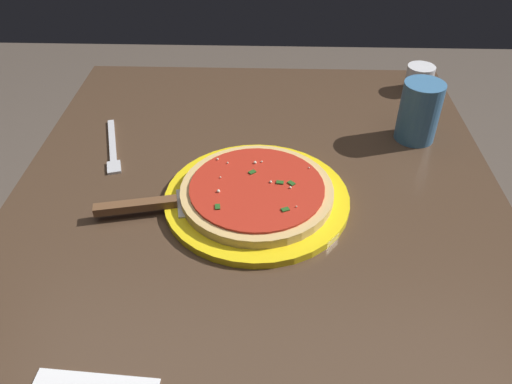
% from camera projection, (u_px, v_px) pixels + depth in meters
% --- Properties ---
extents(restaurant_table, '(1.05, 0.84, 0.76)m').
position_uv_depth(restaurant_table, '(257.00, 265.00, 0.92)').
color(restaurant_table, black).
rests_on(restaurant_table, ground_plane).
extents(serving_plate, '(0.30, 0.30, 0.01)m').
position_uv_depth(serving_plate, '(256.00, 198.00, 0.83)').
color(serving_plate, yellow).
rests_on(serving_plate, restaurant_table).
extents(pizza, '(0.25, 0.25, 0.02)m').
position_uv_depth(pizza, '(256.00, 191.00, 0.82)').
color(pizza, '#DBB26B').
rests_on(pizza, serving_plate).
extents(pizza_server, '(0.09, 0.22, 0.01)m').
position_uv_depth(pizza_server, '(161.00, 204.00, 0.81)').
color(pizza_server, silver).
rests_on(pizza_server, serving_plate).
extents(cup_tall_drink, '(0.08, 0.08, 0.12)m').
position_uv_depth(cup_tall_drink, '(419.00, 112.00, 0.95)').
color(cup_tall_drink, teal).
rests_on(cup_tall_drink, restaurant_table).
extents(cup_small_sauce, '(0.06, 0.06, 0.06)m').
position_uv_depth(cup_small_sauce, '(419.00, 78.00, 1.13)').
color(cup_small_sauce, silver).
rests_on(cup_small_sauce, restaurant_table).
extents(fork, '(0.18, 0.07, 0.00)m').
position_uv_depth(fork, '(113.00, 149.00, 0.96)').
color(fork, silver).
rests_on(fork, restaurant_table).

